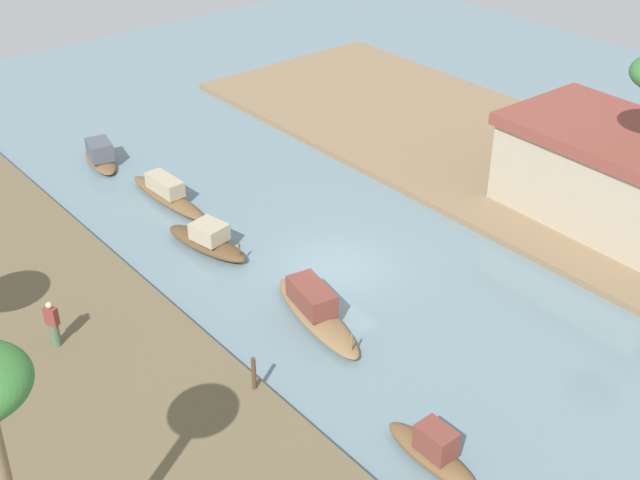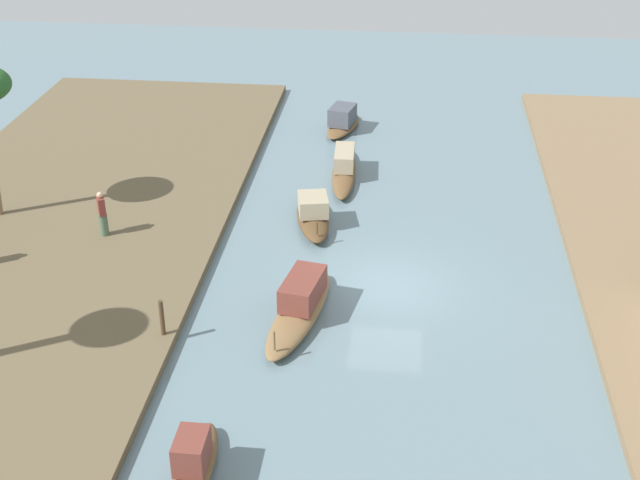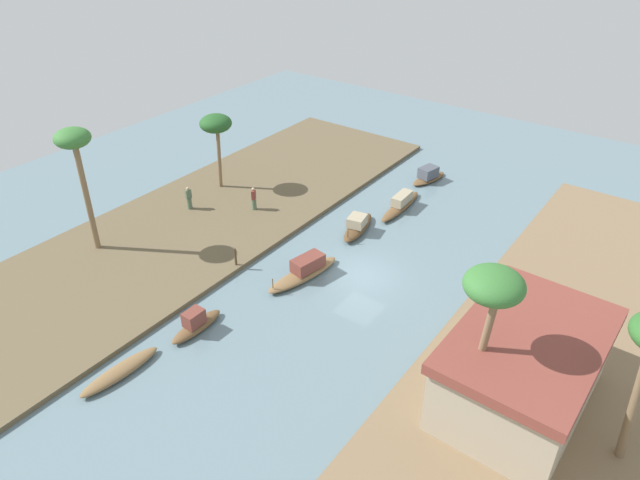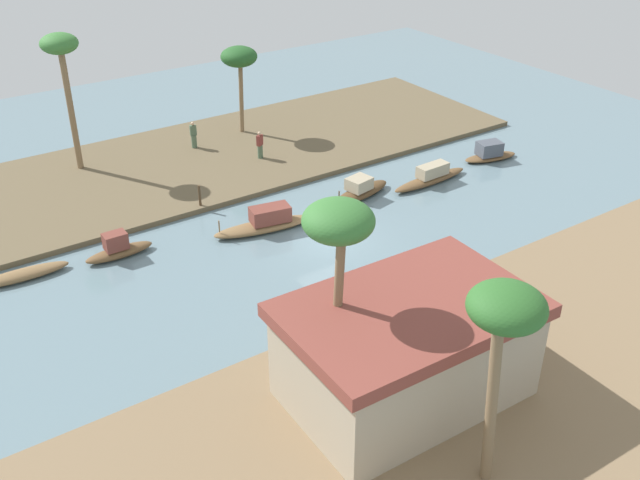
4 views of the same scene
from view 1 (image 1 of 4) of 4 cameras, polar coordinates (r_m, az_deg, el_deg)
name	(u,v)px [view 1 (image 1 of 4)]	position (r m, az deg, el deg)	size (l,w,h in m)	color
river_water	(335,268)	(31.65, 1.04, -1.96)	(63.01, 63.01, 0.00)	slate
riverbank_left	(24,407)	(26.89, -19.66, -10.78)	(38.46, 12.19, 0.30)	brown
riverbank_right	(537,172)	(39.64, 14.71, 4.52)	(38.46, 12.19, 0.30)	#846B4C
sampan_foreground	(167,193)	(36.59, -10.47, 3.17)	(5.39, 1.18, 1.14)	brown
sampan_midstream	(433,451)	(23.90, 7.78, -14.17)	(3.31, 0.92, 1.30)	brown
sampan_downstream_large	(315,309)	(28.68, -0.32, -4.80)	(5.38, 2.16, 1.28)	brown
sampan_near_left_bank	(100,155)	(40.65, -14.87, 5.66)	(3.69, 1.88, 1.18)	brown
sampan_upstream_small	(207,240)	(32.85, -7.75, -0.01)	(4.25, 1.94, 1.22)	brown
person_by_mooring	(53,325)	(28.27, -17.87, -5.59)	(0.48, 0.43, 1.70)	#4C664C
mooring_post	(254,373)	(25.48, -4.57, -9.13)	(0.14, 0.14, 1.17)	#4C3823
riverside_building	(610,172)	(35.69, 19.33, 4.44)	(8.65, 5.77, 3.86)	tan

